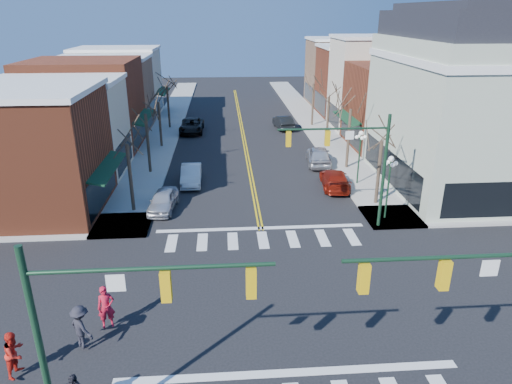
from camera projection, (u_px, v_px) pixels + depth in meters
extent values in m
plane|color=black|center=(274.00, 301.00, 21.41)|extent=(160.00, 160.00, 0.00)
cube|color=#9E9B93|center=(148.00, 169.00, 39.34)|extent=(3.50, 70.00, 0.15)
cube|color=#9E9B93|center=(347.00, 164.00, 40.54)|extent=(3.50, 70.00, 0.15)
cube|color=maroon|center=(20.00, 154.00, 29.78)|extent=(10.00, 8.50, 8.00)
cube|color=beige|center=(59.00, 130.00, 37.07)|extent=(10.00, 7.00, 7.50)
cube|color=maroon|center=(85.00, 105.00, 44.30)|extent=(10.00, 9.00, 8.50)
cube|color=#9A7255|center=(106.00, 94.00, 52.08)|extent=(10.00, 7.50, 7.80)
cube|color=beige|center=(119.00, 83.00, 59.20)|extent=(10.00, 8.00, 8.20)
cube|color=maroon|center=(402.00, 106.00, 44.89)|extent=(10.00, 8.50, 8.00)
cube|color=beige|center=(378.00, 85.00, 51.71)|extent=(10.00, 7.00, 10.00)
cube|color=maroon|center=(359.00, 82.00, 58.95)|extent=(10.00, 8.00, 8.50)
cube|color=#9A7255|center=(343.00, 72.00, 66.27)|extent=(10.00, 8.00, 9.00)
cube|color=#ADB89F|center=(474.00, 115.00, 33.97)|extent=(12.00, 14.00, 11.00)
cube|color=white|center=(484.00, 58.00, 32.47)|extent=(12.25, 14.25, 0.50)
cube|color=black|center=(490.00, 24.00, 31.62)|extent=(11.40, 13.40, 1.80)
cube|color=black|center=(493.00, 7.00, 31.22)|extent=(9.80, 11.80, 0.60)
cylinder|color=#14331E|center=(43.00, 360.00, 12.72)|extent=(0.20, 0.20, 7.20)
cylinder|color=#14331E|center=(152.00, 269.00, 11.92)|extent=(6.50, 0.12, 0.12)
cube|color=gold|center=(166.00, 286.00, 12.14)|extent=(0.28, 0.28, 0.90)
cube|color=gold|center=(251.00, 283.00, 12.30)|extent=(0.28, 0.28, 0.90)
cylinder|color=#14331E|center=(458.00, 257.00, 12.48)|extent=(6.50, 0.12, 0.12)
cube|color=gold|center=(444.00, 275.00, 12.66)|extent=(0.28, 0.28, 0.90)
cube|color=gold|center=(364.00, 278.00, 12.51)|extent=(0.28, 0.28, 0.90)
cylinder|color=#14331E|center=(384.00, 173.00, 27.46)|extent=(0.20, 0.20, 7.20)
cylinder|color=#14331E|center=(334.00, 129.00, 26.21)|extent=(6.50, 0.12, 0.12)
cube|color=gold|center=(327.00, 138.00, 26.39)|extent=(0.28, 0.28, 0.90)
cube|color=gold|center=(288.00, 139.00, 26.24)|extent=(0.28, 0.28, 0.90)
cylinder|color=#14331E|center=(388.00, 191.00, 29.12)|extent=(0.12, 0.12, 4.00)
sphere|color=white|center=(391.00, 159.00, 28.34)|extent=(0.36, 0.36, 0.36)
cylinder|color=#14331E|center=(359.00, 160.00, 35.15)|extent=(0.12, 0.12, 4.00)
sphere|color=white|center=(361.00, 133.00, 34.36)|extent=(0.36, 0.36, 0.36)
cylinder|color=#382B21|center=(131.00, 179.00, 30.17)|extent=(0.24, 0.24, 4.76)
cylinder|color=#382B21|center=(148.00, 144.00, 37.54)|extent=(0.24, 0.24, 5.04)
cylinder|color=#382B21|center=(160.00, 125.00, 45.05)|extent=(0.24, 0.24, 4.55)
cylinder|color=#382B21|center=(168.00, 107.00, 52.41)|extent=(0.24, 0.24, 4.90)
cylinder|color=#382B21|center=(379.00, 174.00, 31.34)|extent=(0.24, 0.24, 4.62)
cylinder|color=#382B21|center=(348.00, 140.00, 38.66)|extent=(0.24, 0.24, 5.18)
cylinder|color=#382B21|center=(328.00, 121.00, 46.15)|extent=(0.24, 0.24, 4.83)
cylinder|color=#382B21|center=(313.00, 105.00, 53.54)|extent=(0.24, 0.24, 4.97)
imported|color=silver|center=(163.00, 200.00, 31.08)|extent=(2.05, 4.18, 1.37)
imported|color=silver|center=(191.00, 175.00, 35.90)|extent=(1.61, 4.40, 1.44)
imported|color=black|center=(192.00, 126.00, 51.25)|extent=(2.62, 5.51, 1.52)
imported|color=maroon|center=(335.00, 179.00, 35.01)|extent=(2.40, 4.98, 1.40)
imported|color=silver|center=(319.00, 155.00, 40.33)|extent=(2.47, 5.09, 1.67)
imported|color=black|center=(283.00, 122.00, 52.88)|extent=(2.14, 4.80, 1.53)
imported|color=#B01229|center=(106.00, 307.00, 19.14)|extent=(0.80, 0.64, 1.92)
imported|color=red|center=(15.00, 353.00, 16.62)|extent=(0.84, 1.00, 1.82)
imported|color=black|center=(81.00, 327.00, 17.97)|extent=(1.37, 1.31, 1.87)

